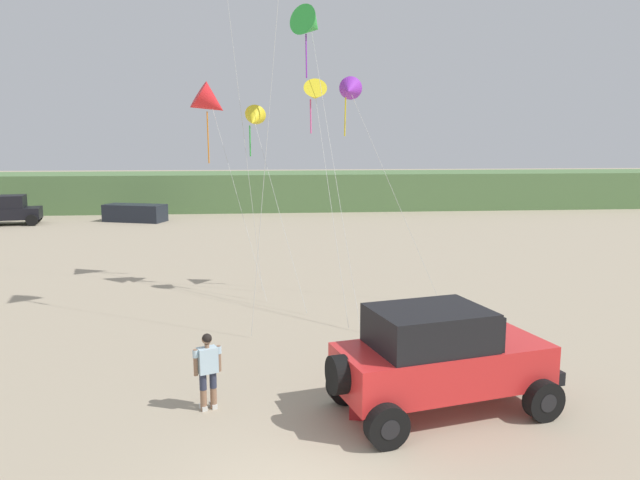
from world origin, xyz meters
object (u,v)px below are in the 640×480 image
at_px(cooler_box, 364,409).
at_px(kite_purple_stunt, 254,119).
at_px(distant_sedan, 135,213).
at_px(kite_red_delta, 211,103).
at_px(person_watching, 208,367).
at_px(jeep, 440,357).
at_px(kite_orange_streamer, 315,94).
at_px(kite_yellow_diamond, 310,25).
at_px(distant_pickup, 6,211).
at_px(kite_white_parafoil, 350,90).

height_order(cooler_box, kite_purple_stunt, kite_purple_stunt).
bearing_deg(distant_sedan, kite_red_delta, -50.61).
bearing_deg(kite_red_delta, person_watching, -86.72).
distance_m(jeep, kite_orange_streamer, 11.58).
height_order(jeep, kite_yellow_diamond, kite_yellow_diamond).
relative_size(distant_pickup, kite_purple_stunt, 0.70).
height_order(person_watching, kite_white_parafoil, kite_white_parafoil).
distance_m(person_watching, kite_red_delta, 13.70).
height_order(kite_red_delta, kite_purple_stunt, kite_red_delta).
distance_m(distant_pickup, distant_sedan, 8.33).
bearing_deg(distant_pickup, distant_sedan, 6.36).
xyz_separation_m(jeep, cooler_box, (-1.61, -0.10, -1.01)).
relative_size(kite_yellow_diamond, kite_purple_stunt, 1.49).
height_order(cooler_box, distant_sedan, distant_sedan).
relative_size(jeep, distant_sedan, 1.19).
relative_size(distant_pickup, kite_yellow_diamond, 0.47).
bearing_deg(kite_red_delta, distant_sedan, 109.93).
bearing_deg(person_watching, kite_orange_streamer, 71.35).
relative_size(jeep, kite_red_delta, 0.63).
xyz_separation_m(person_watching, kite_yellow_diamond, (2.99, 9.77, 8.67)).
bearing_deg(kite_red_delta, kite_yellow_diamond, -33.71).
bearing_deg(kite_yellow_diamond, kite_red_delta, 146.29).
distance_m(person_watching, distant_pickup, 34.23).
bearing_deg(kite_purple_stunt, distant_pickup, 130.31).
relative_size(jeep, distant_pickup, 1.03).
relative_size(kite_purple_stunt, kite_white_parafoil, 0.87).
distance_m(distant_sedan, kite_yellow_diamond, 25.58).
distance_m(distant_pickup, kite_purple_stunt, 26.58).
bearing_deg(kite_white_parafoil, person_watching, -114.38).
bearing_deg(kite_yellow_diamond, kite_purple_stunt, 160.56).
bearing_deg(distant_sedan, distant_pickup, -154.18).
bearing_deg(kite_red_delta, distant_pickup, 129.97).
xyz_separation_m(cooler_box, kite_purple_stunt, (-2.24, 11.19, 6.20)).
xyz_separation_m(distant_sedan, kite_red_delta, (6.90, -19.02, 6.47)).
xyz_separation_m(kite_purple_stunt, kite_white_parafoil, (3.40, -0.87, 1.00)).
height_order(person_watching, distant_pickup, distant_pickup).
xyz_separation_m(cooler_box, distant_pickup, (-19.07, 31.04, 0.75)).
relative_size(person_watching, kite_purple_stunt, 0.24).
xyz_separation_m(kite_orange_streamer, kite_red_delta, (-3.79, 3.09, -0.14)).
relative_size(person_watching, cooler_box, 2.98).
relative_size(distant_pickup, kite_white_parafoil, 0.61).
relative_size(kite_red_delta, kite_white_parafoil, 1.01).
xyz_separation_m(distant_pickup, kite_orange_streamer, (18.96, -21.19, 6.27)).
bearing_deg(kite_orange_streamer, distant_pickup, 131.82).
distance_m(distant_sedan, kite_white_parafoil, 25.64).
bearing_deg(kite_red_delta, cooler_box, -73.20).
bearing_deg(jeep, distant_sedan, 111.29).
bearing_deg(person_watching, kite_red_delta, 93.28).
xyz_separation_m(jeep, distant_sedan, (-12.41, 31.85, -0.60)).
height_order(person_watching, kite_yellow_diamond, kite_yellow_diamond).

